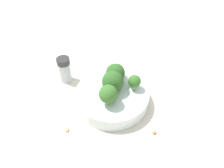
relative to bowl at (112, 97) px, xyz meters
name	(u,v)px	position (x,y,z in m)	size (l,w,h in m)	color
ground_plane	(112,102)	(0.00, 0.00, -0.02)	(3.00, 3.00, 0.00)	beige
bowl	(112,97)	(0.00, 0.00, 0.00)	(0.21, 0.21, 0.04)	silver
broccoli_floret_0	(115,73)	(0.00, -0.04, 0.05)	(0.05, 0.05, 0.06)	#7A9E5B
broccoli_floret_1	(107,94)	(0.00, 0.04, 0.05)	(0.05, 0.05, 0.06)	#8EB770
broccoli_floret_2	(110,91)	(0.00, 0.02, 0.04)	(0.04, 0.04, 0.04)	#8EB770
broccoli_floret_3	(134,82)	(-0.06, -0.03, 0.05)	(0.04, 0.04, 0.05)	#8EB770
broccoli_floret_4	(117,70)	(0.00, -0.07, 0.04)	(0.04, 0.04, 0.04)	#8EB770
broccoli_floret_5	(114,82)	(0.00, -0.01, 0.05)	(0.06, 0.06, 0.06)	#8EB770
pepper_shaker	(65,69)	(0.17, -0.06, 0.02)	(0.04, 0.04, 0.08)	#B2B7BC
almond_crumb_0	(154,132)	(-0.13, 0.08, -0.02)	(0.01, 0.01, 0.01)	olive
almond_crumb_1	(67,130)	(0.09, 0.12, -0.02)	(0.01, 0.01, 0.01)	tan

